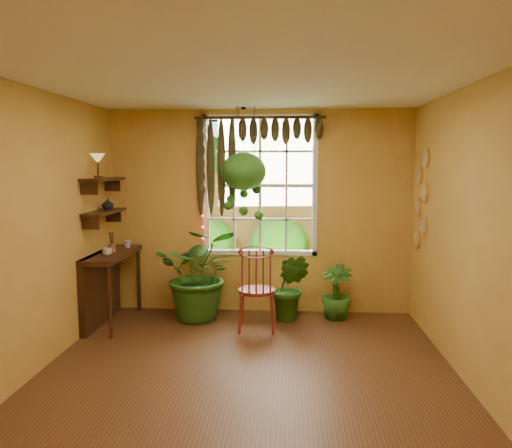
{
  "coord_description": "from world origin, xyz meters",
  "views": [
    {
      "loc": [
        0.38,
        -4.35,
        1.99
      ],
      "look_at": [
        0.02,
        1.15,
        1.32
      ],
      "focal_mm": 35.0,
      "sensor_mm": 36.0,
      "label": 1
    }
  ],
  "objects_px": {
    "counter_ledge": "(104,280)",
    "potted_plant_mid": "(290,287)",
    "windsor_chair": "(257,301)",
    "hanging_basket": "(244,176)",
    "potted_plant_left": "(201,273)"
  },
  "relations": [
    {
      "from": "counter_ledge",
      "to": "potted_plant_mid",
      "type": "height_order",
      "value": "counter_ledge"
    },
    {
      "from": "windsor_chair",
      "to": "potted_plant_mid",
      "type": "relative_size",
      "value": 1.4
    },
    {
      "from": "windsor_chair",
      "to": "potted_plant_mid",
      "type": "height_order",
      "value": "windsor_chair"
    },
    {
      "from": "windsor_chair",
      "to": "potted_plant_mid",
      "type": "distance_m",
      "value": 0.56
    },
    {
      "from": "counter_ledge",
      "to": "potted_plant_mid",
      "type": "relative_size",
      "value": 1.39
    },
    {
      "from": "counter_ledge",
      "to": "hanging_basket",
      "type": "bearing_deg",
      "value": 13.95
    },
    {
      "from": "potted_plant_left",
      "to": "windsor_chair",
      "type": "bearing_deg",
      "value": -26.92
    },
    {
      "from": "potted_plant_mid",
      "to": "hanging_basket",
      "type": "distance_m",
      "value": 1.54
    },
    {
      "from": "counter_ledge",
      "to": "potted_plant_mid",
      "type": "bearing_deg",
      "value": 6.15
    },
    {
      "from": "counter_ledge",
      "to": "hanging_basket",
      "type": "relative_size",
      "value": 0.83
    },
    {
      "from": "counter_ledge",
      "to": "potted_plant_left",
      "type": "relative_size",
      "value": 1.01
    },
    {
      "from": "counter_ledge",
      "to": "windsor_chair",
      "type": "bearing_deg",
      "value": -4.11
    },
    {
      "from": "potted_plant_left",
      "to": "potted_plant_mid",
      "type": "relative_size",
      "value": 1.38
    },
    {
      "from": "potted_plant_left",
      "to": "potted_plant_mid",
      "type": "xyz_separation_m",
      "value": [
        1.15,
        0.01,
        -0.16
      ]
    },
    {
      "from": "windsor_chair",
      "to": "hanging_basket",
      "type": "height_order",
      "value": "hanging_basket"
    }
  ]
}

